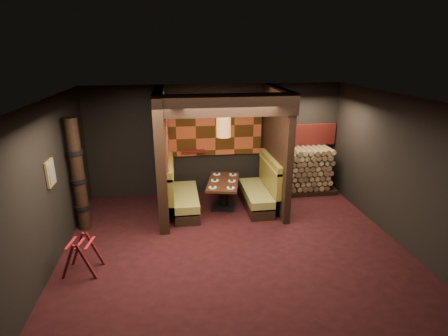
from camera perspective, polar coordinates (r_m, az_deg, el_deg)
floor at (r=7.08m, az=1.53°, el=-12.34°), size 6.50×5.50×0.02m
ceiling at (r=6.11m, az=1.77°, el=11.35°), size 6.50×5.50×0.02m
wall_back at (r=9.07m, az=-1.32°, el=4.60°), size 6.50×0.02×2.85m
wall_front at (r=4.05m, az=8.50°, el=-14.86°), size 6.50×0.02×2.85m
wall_left at (r=6.75m, az=-26.83°, el=-2.59°), size 0.02×5.50×2.85m
wall_right at (r=7.69m, az=26.33°, el=-0.04°), size 0.02×5.50×2.85m
partition_left at (r=7.95m, az=-10.05°, el=2.24°), size 0.20×2.20×2.85m
partition_right at (r=8.33m, az=8.51°, el=3.08°), size 0.15×2.10×2.85m
header_beam at (r=6.82m, az=0.52°, el=10.19°), size 2.85×0.18×0.44m
tapa_back_panel at (r=8.93m, az=-1.46°, el=6.97°), size 2.40×0.06×1.55m
tapa_side_panel at (r=8.00m, az=-9.34°, el=5.55°), size 0.04×1.85×1.45m
lacquer_shelf at (r=8.98m, az=-5.03°, el=2.76°), size 0.60×0.12×0.07m
booth_bench_left at (r=8.29m, az=-6.96°, el=-4.44°), size 0.68×1.60×1.14m
booth_bench_right at (r=8.52m, az=5.89°, el=-3.74°), size 0.68×1.60×1.14m
dining_table at (r=8.40m, az=-0.11°, el=-3.61°), size 0.97×1.42×0.68m
place_settings at (r=8.31m, az=-0.11°, el=-2.06°), size 0.77×1.13×0.03m
pendant_lamp at (r=7.89m, az=-0.07°, el=6.70°), size 0.32×0.32×1.08m
framed_picture at (r=6.76m, az=-26.47°, el=-0.74°), size 0.05×0.36×0.46m
luggage_rack at (r=6.60m, az=-22.19°, el=-12.88°), size 0.69×0.53×0.68m
totem_column at (r=7.75m, az=-22.70°, el=-1.26°), size 0.31×0.31×2.40m
firewood_stack at (r=9.46m, az=12.90°, el=-0.41°), size 1.73×0.70×1.22m
mosaic_header at (r=9.52m, az=12.59°, el=5.32°), size 1.83×0.10×0.56m
bay_front_post at (r=8.59m, az=8.60°, el=3.57°), size 0.08×0.08×2.85m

